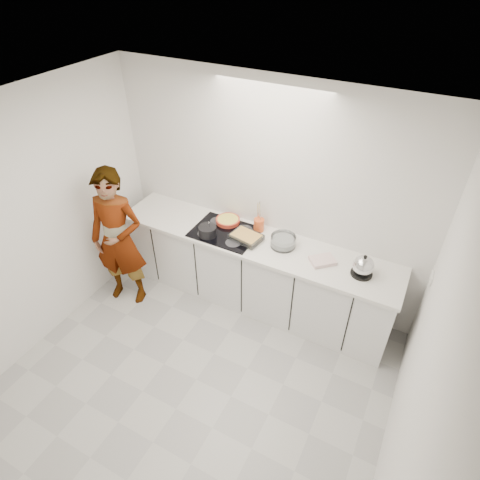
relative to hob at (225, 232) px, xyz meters
The scene contains 17 objects.
floor 1.60m from the hob, 74.48° to the right, with size 3.60×3.20×0.00m, color #B6B6B3.
ceiling 2.13m from the hob, 74.48° to the right, with size 3.60×3.20×0.00m, color white.
wall_back 0.62m from the hob, 44.17° to the left, with size 3.60×0.00×2.60m, color silver.
wall_front 2.91m from the hob, 83.02° to the right, with size 3.60×0.00×2.60m, color silver.
wall_left 1.96m from the hob, 139.01° to the right, with size 0.00×3.20×2.60m, color silver.
wall_right 2.51m from the hob, 29.95° to the right, with size 0.02×3.20×2.60m.
base_cabinets 0.60m from the hob, ahead, with size 3.20×0.58×0.87m, color white.
countertop 0.35m from the hob, ahead, with size 3.24×0.64×0.04m, color white.
hob is the anchor object (origin of this frame).
tart_dish 0.19m from the hob, 108.87° to the left, with size 0.35×0.35×0.05m.
saucepan 0.21m from the hob, 132.93° to the right, with size 0.23×0.23×0.19m.
baking_dish 0.28m from the hob, ahead, with size 0.36×0.29×0.06m.
mixing_bowl 0.68m from the hob, ahead, with size 0.35×0.35×0.13m.
tea_towel 1.14m from the hob, ahead, with size 0.25×0.18×0.04m, color white.
kettle 1.54m from the hob, ahead, with size 0.22×0.22×0.24m.
utensil_crock 0.39m from the hob, 33.99° to the left, with size 0.12×0.12×0.15m, color #E65A26.
cook 1.20m from the hob, 149.02° to the right, with size 0.63×0.41×1.73m, color white.
Camera 1 is at (1.49, -1.89, 3.58)m, focal length 30.00 mm.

